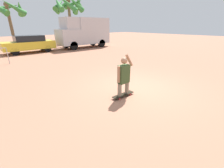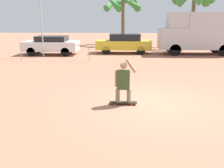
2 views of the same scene
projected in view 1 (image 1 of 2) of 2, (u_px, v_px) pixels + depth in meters
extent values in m
plane|color=#A36B51|center=(136.00, 88.00, 6.16)|extent=(80.00, 80.00, 0.00)
cube|color=black|center=(123.00, 95.00, 5.38)|extent=(0.90, 0.22, 0.02)
cylinder|color=red|center=(119.00, 99.00, 5.16)|extent=(0.07, 0.03, 0.07)
cylinder|color=red|center=(116.00, 97.00, 5.29)|extent=(0.07, 0.03, 0.07)
cylinder|color=red|center=(130.00, 94.00, 5.49)|extent=(0.07, 0.03, 0.07)
cylinder|color=red|center=(127.00, 93.00, 5.62)|extent=(0.07, 0.03, 0.07)
cylinder|color=gray|center=(120.00, 90.00, 5.18)|extent=(0.14, 0.14, 0.45)
cylinder|color=gray|center=(127.00, 87.00, 5.40)|extent=(0.14, 0.14, 0.45)
cube|color=#384C28|center=(124.00, 74.00, 5.09)|extent=(0.40, 0.22, 0.63)
sphere|color=#A37556|center=(124.00, 61.00, 4.92)|extent=(0.22, 0.22, 0.22)
cylinder|color=#A37556|center=(119.00, 74.00, 4.94)|extent=(0.09, 0.09, 0.56)
cylinder|color=#A37556|center=(129.00, 60.00, 5.07)|extent=(0.36, 0.09, 0.47)
cylinder|color=black|center=(74.00, 46.00, 15.52)|extent=(0.87, 0.28, 0.87)
cylinder|color=black|center=(66.00, 44.00, 16.84)|extent=(0.87, 0.28, 0.87)
cylinder|color=black|center=(102.00, 43.00, 17.72)|extent=(0.87, 0.28, 0.87)
cylinder|color=black|center=(93.00, 42.00, 19.04)|extent=(0.87, 0.28, 0.87)
cube|color=#BCBCC1|center=(68.00, 37.00, 15.84)|extent=(2.04, 2.15, 1.59)
cube|color=black|center=(64.00, 34.00, 15.48)|extent=(0.04, 1.83, 0.79)
cube|color=#BCBCC1|center=(91.00, 31.00, 17.40)|extent=(3.80, 2.15, 2.75)
cube|color=#BCBCC1|center=(69.00, 23.00, 15.52)|extent=(1.43, 1.98, 1.16)
cylinder|color=black|center=(15.00, 52.00, 12.70)|extent=(0.66, 0.22, 0.66)
cylinder|color=black|center=(12.00, 49.00, 13.84)|extent=(0.66, 0.22, 0.66)
cylinder|color=black|center=(47.00, 49.00, 14.34)|extent=(0.66, 0.22, 0.66)
cylinder|color=black|center=(42.00, 47.00, 15.48)|extent=(0.66, 0.22, 0.66)
cube|color=gold|center=(29.00, 45.00, 13.96)|extent=(4.37, 1.83, 0.70)
cube|color=black|center=(29.00, 38.00, 13.81)|extent=(2.40, 1.61, 0.52)
cylinder|color=brown|center=(70.00, 23.00, 20.18)|extent=(0.35, 0.35, 5.39)
sphere|color=brown|center=(68.00, 0.00, 19.20)|extent=(0.57, 0.57, 0.57)
cone|color=#387F38|center=(78.00, 6.00, 20.13)|extent=(0.85, 2.52, 2.24)
cone|color=#387F38|center=(73.00, 4.00, 20.47)|extent=(2.18, 2.63, 1.46)
cone|color=#387F38|center=(63.00, 6.00, 20.15)|extent=(2.57, 1.18, 2.24)
cone|color=#387F38|center=(59.00, 4.00, 19.57)|extent=(2.50, 2.21, 2.00)
cone|color=#387F38|center=(58.00, 4.00, 18.68)|extent=(1.01, 2.61, 2.13)
cone|color=#387F38|center=(67.00, 3.00, 18.18)|extent=(2.51, 1.94, 2.22)
cone|color=#387F38|center=(75.00, 3.00, 18.65)|extent=(2.70, 1.33, 2.04)
cone|color=#387F38|center=(79.00, 3.00, 19.40)|extent=(2.19, 2.62, 1.62)
cylinder|color=brown|center=(11.00, 26.00, 17.99)|extent=(0.35, 0.35, 4.65)
sphere|color=brown|center=(6.00, 4.00, 17.14)|extent=(0.55, 0.55, 0.55)
cone|color=#387F38|center=(20.00, 8.00, 17.82)|extent=(1.33, 2.75, 1.82)
cone|color=#387F38|center=(7.00, 8.00, 18.26)|extent=(2.79, 1.16, 1.42)
cone|color=#387F38|center=(14.00, 7.00, 16.75)|extent=(2.72, 1.73, 1.83)
cylinder|color=#99999E|center=(8.00, 56.00, 9.80)|extent=(0.04, 0.04, 1.05)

